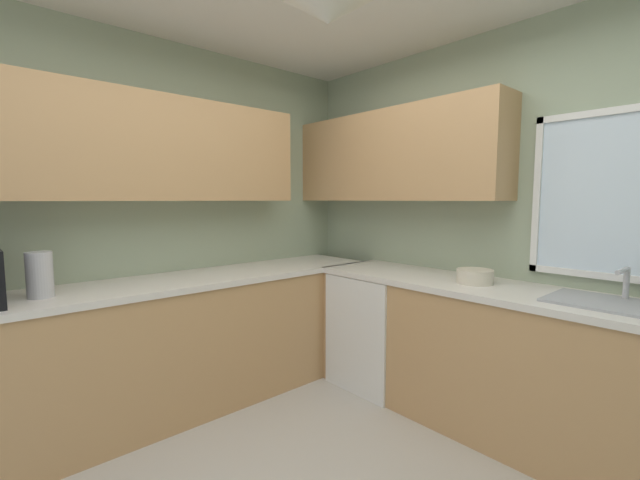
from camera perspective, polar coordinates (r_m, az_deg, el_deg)
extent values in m
cube|color=#9EAD8E|center=(3.07, 25.60, 2.14)|extent=(3.81, 0.06, 2.60)
cube|color=#9EAD8E|center=(3.25, -22.04, 2.44)|extent=(0.06, 3.54, 2.60)
cube|color=silver|center=(2.85, 37.88, 4.98)|extent=(1.00, 0.02, 0.89)
cube|color=white|center=(2.87, 37.29, -4.34)|extent=(1.08, 0.04, 0.04)
cube|color=white|center=(2.98, 27.92, 5.48)|extent=(0.04, 0.04, 0.97)
cube|color=tan|center=(3.02, -24.78, 11.60)|extent=(0.32, 2.39, 0.70)
cube|color=tan|center=(3.39, 9.95, 11.32)|extent=(1.86, 0.32, 0.70)
cone|color=silver|center=(1.77, 1.13, 29.83)|extent=(0.44, 0.44, 0.14)
cube|color=tan|center=(3.10, -19.24, -13.88)|extent=(0.62, 3.12, 0.88)
cube|color=silver|center=(2.98, -19.53, -5.52)|extent=(0.65, 3.15, 0.04)
cube|color=tan|center=(2.86, 26.13, -15.81)|extent=(2.87, 0.62, 0.88)
cube|color=silver|center=(2.73, 26.55, -6.78)|extent=(2.90, 0.65, 0.04)
cube|color=white|center=(3.37, 8.18, -12.09)|extent=(0.60, 0.60, 0.87)
cylinder|color=#B7B7BC|center=(2.75, -34.34, -4.00)|extent=(0.13, 0.13, 0.25)
cube|color=#9EA0A5|center=(2.60, 35.90, -7.32)|extent=(0.62, 0.40, 0.02)
cylinder|color=#B7B7BC|center=(2.74, 36.73, -4.94)|extent=(0.03, 0.03, 0.18)
cylinder|color=#B7B7BC|center=(2.63, 36.40, -3.44)|extent=(0.02, 0.20, 0.02)
cylinder|color=beige|center=(2.85, 20.67, -4.73)|extent=(0.23, 0.23, 0.09)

